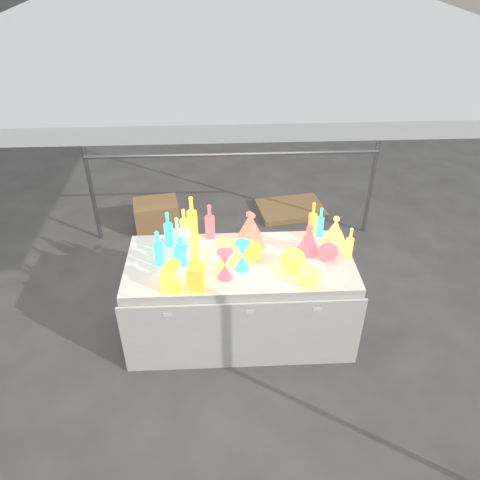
{
  "coord_description": "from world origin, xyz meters",
  "views": [
    {
      "loc": [
        -0.15,
        -2.94,
        2.97
      ],
      "look_at": [
        0.0,
        0.0,
        0.95
      ],
      "focal_mm": 35.0,
      "sensor_mm": 36.0,
      "label": 1
    }
  ],
  "objects_px": {
    "cardboard_box_closed": "(157,216)",
    "decanter_0": "(168,275)",
    "bottle_0": "(184,224)",
    "hourglass_0": "(174,277)",
    "display_table": "(240,298)",
    "lampshade_0": "(252,230)",
    "globe_0": "(293,260)"
  },
  "relations": [
    {
      "from": "display_table",
      "to": "bottle_0",
      "type": "height_order",
      "value": "bottle_0"
    },
    {
      "from": "bottle_0",
      "to": "globe_0",
      "type": "relative_size",
      "value": 1.45
    },
    {
      "from": "decanter_0",
      "to": "globe_0",
      "type": "xyz_separation_m",
      "value": [
        0.93,
        0.2,
        -0.05
      ]
    },
    {
      "from": "display_table",
      "to": "lampshade_0",
      "type": "xyz_separation_m",
      "value": [
        0.11,
        0.23,
        0.52
      ]
    },
    {
      "from": "cardboard_box_closed",
      "to": "globe_0",
      "type": "relative_size",
      "value": 2.54
    },
    {
      "from": "lampshade_0",
      "to": "globe_0",
      "type": "bearing_deg",
      "value": -52.51
    },
    {
      "from": "globe_0",
      "to": "lampshade_0",
      "type": "distance_m",
      "value": 0.45
    },
    {
      "from": "cardboard_box_closed",
      "to": "lampshade_0",
      "type": "bearing_deg",
      "value": -65.91
    },
    {
      "from": "globe_0",
      "to": "display_table",
      "type": "bearing_deg",
      "value": 165.55
    },
    {
      "from": "bottle_0",
      "to": "cardboard_box_closed",
      "type": "bearing_deg",
      "value": 107.94
    },
    {
      "from": "bottle_0",
      "to": "display_table",
      "type": "bearing_deg",
      "value": -38.73
    },
    {
      "from": "bottle_0",
      "to": "globe_0",
      "type": "distance_m",
      "value": 0.96
    },
    {
      "from": "decanter_0",
      "to": "hourglass_0",
      "type": "bearing_deg",
      "value": -3.24
    },
    {
      "from": "cardboard_box_closed",
      "to": "hourglass_0",
      "type": "xyz_separation_m",
      "value": [
        0.38,
        -1.98,
        0.69
      ]
    },
    {
      "from": "lampshade_0",
      "to": "display_table",
      "type": "bearing_deg",
      "value": -118.28
    },
    {
      "from": "lampshade_0",
      "to": "bottle_0",
      "type": "bearing_deg",
      "value": 163.21
    },
    {
      "from": "globe_0",
      "to": "lampshade_0",
      "type": "xyz_separation_m",
      "value": [
        -0.29,
        0.33,
        0.07
      ]
    },
    {
      "from": "globe_0",
      "to": "lampshade_0",
      "type": "relative_size",
      "value": 0.67
    },
    {
      "from": "hourglass_0",
      "to": "globe_0",
      "type": "relative_size",
      "value": 1.21
    },
    {
      "from": "display_table",
      "to": "bottle_0",
      "type": "xyz_separation_m",
      "value": [
        -0.45,
        0.36,
        0.52
      ]
    },
    {
      "from": "cardboard_box_closed",
      "to": "display_table",
      "type": "bearing_deg",
      "value": -72.52
    },
    {
      "from": "bottle_0",
      "to": "hourglass_0",
      "type": "relative_size",
      "value": 1.2
    },
    {
      "from": "hourglass_0",
      "to": "lampshade_0",
      "type": "xyz_separation_m",
      "value": [
        0.59,
        0.54,
        0.03
      ]
    },
    {
      "from": "display_table",
      "to": "decanter_0",
      "type": "relative_size",
      "value": 7.15
    },
    {
      "from": "hourglass_0",
      "to": "lampshade_0",
      "type": "height_order",
      "value": "lampshade_0"
    },
    {
      "from": "bottle_0",
      "to": "decanter_0",
      "type": "bearing_deg",
      "value": -97.23
    },
    {
      "from": "hourglass_0",
      "to": "lampshade_0",
      "type": "relative_size",
      "value": 0.81
    },
    {
      "from": "cardboard_box_closed",
      "to": "bottle_0",
      "type": "bearing_deg",
      "value": -82.16
    },
    {
      "from": "cardboard_box_closed",
      "to": "decanter_0",
      "type": "bearing_deg",
      "value": -90.3
    },
    {
      "from": "display_table",
      "to": "cardboard_box_closed",
      "type": "bearing_deg",
      "value": 117.58
    },
    {
      "from": "lampshade_0",
      "to": "cardboard_box_closed",
      "type": "bearing_deg",
      "value": 120.5
    },
    {
      "from": "bottle_0",
      "to": "lampshade_0",
      "type": "distance_m",
      "value": 0.57
    }
  ]
}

